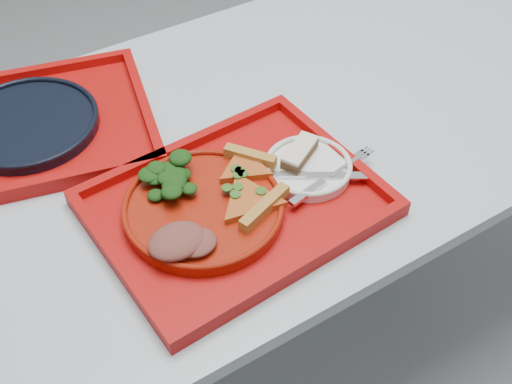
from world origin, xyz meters
TOP-DOWN VIEW (x-y plane):
  - ground at (0.00, 0.00)m, footprint 10.00×10.00m
  - table at (0.00, 0.00)m, footprint 1.60×0.80m
  - tray_main at (-0.24, -0.16)m, footprint 0.47×0.38m
  - tray_far at (-0.47, 0.21)m, footprint 0.52×0.45m
  - dinner_plate at (-0.30, -0.15)m, footprint 0.26×0.26m
  - side_plate at (-0.10, -0.16)m, footprint 0.15×0.15m
  - navy_plate at (-0.47, 0.21)m, footprint 0.26×0.26m
  - pizza_slice_a at (-0.23, -0.18)m, footprint 0.14×0.15m
  - pizza_slice_b at (-0.20, -0.12)m, footprint 0.14×0.13m
  - salad_heap at (-0.32, -0.09)m, footprint 0.09×0.08m
  - meat_portion at (-0.37, -0.21)m, footprint 0.09×0.07m
  - dessert_bar at (-0.10, -0.14)m, footprint 0.09×0.07m
  - knife at (-0.10, -0.19)m, footprint 0.17×0.11m
  - fork at (-0.08, -0.21)m, footprint 0.19×0.06m

SIDE VIEW (x-z plane):
  - ground at x=0.00m, z-range 0.00..0.00m
  - table at x=0.00m, z-range 0.30..1.05m
  - tray_main at x=-0.24m, z-range 0.75..0.76m
  - tray_far at x=-0.47m, z-range 0.75..0.76m
  - side_plate at x=-0.10m, z-range 0.76..0.78m
  - navy_plate at x=-0.47m, z-range 0.76..0.78m
  - dinner_plate at x=-0.30m, z-range 0.76..0.78m
  - knife at x=-0.10m, z-range 0.78..0.78m
  - fork at x=-0.08m, z-range 0.78..0.78m
  - dessert_bar at x=-0.10m, z-range 0.78..0.80m
  - pizza_slice_a at x=-0.23m, z-range 0.78..0.80m
  - pizza_slice_b at x=-0.20m, z-range 0.78..0.80m
  - meat_portion at x=-0.37m, z-range 0.78..0.81m
  - salad_heap at x=-0.32m, z-range 0.78..0.82m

